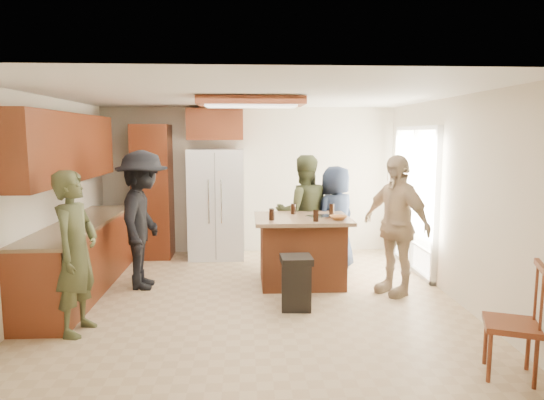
{
  "coord_description": "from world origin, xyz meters",
  "views": [
    {
      "loc": [
        -0.09,
        -5.86,
        2.03
      ],
      "look_at": [
        0.29,
        0.67,
        1.15
      ],
      "focal_mm": 32.0,
      "sensor_mm": 36.0,
      "label": 1
    }
  ],
  "objects": [
    {
      "name": "person_behind_right",
      "position": [
        1.28,
        1.23,
        0.79
      ],
      "size": [
        0.91,
        0.88,
        1.58
      ],
      "primitive_type": "imported",
      "rotation": [
        0.0,
        0.0,
        3.86
      ],
      "color": "#1B2436",
      "rests_on": "ground"
    },
    {
      "name": "person_counter",
      "position": [
        -1.43,
        0.53,
        0.92
      ],
      "size": [
        0.55,
        1.19,
        1.84
      ],
      "primitive_type": "imported",
      "rotation": [
        0.0,
        0.0,
        1.57
      ],
      "color": "black",
      "rests_on": "ground"
    },
    {
      "name": "island_items",
      "position": [
        0.85,
        0.45,
        0.98
      ],
      "size": [
        1.03,
        0.66,
        0.15
      ],
      "color": "silver",
      "rests_on": "kitchen_island"
    },
    {
      "name": "person_behind_left",
      "position": [
        0.8,
        1.29,
        0.87
      ],
      "size": [
        0.88,
        0.57,
        1.74
      ],
      "primitive_type": "imported",
      "rotation": [
        0.0,
        0.0,
        3.21
      ],
      "color": "#3A4025",
      "rests_on": "ground"
    },
    {
      "name": "person_side_right",
      "position": [
        1.83,
        0.1,
        0.89
      ],
      "size": [
        1.0,
        1.18,
        1.79
      ],
      "primitive_type": "imported",
      "rotation": [
        0.0,
        0.0,
        -1.04
      ],
      "color": "tan",
      "rests_on": "ground"
    },
    {
      "name": "refrigerator",
      "position": [
        -0.55,
        2.12,
        0.9
      ],
      "size": [
        0.9,
        0.76,
        1.8
      ],
      "color": "white",
      "rests_on": "ground"
    },
    {
      "name": "back_wall_units",
      "position": [
        -1.33,
        2.2,
        1.38
      ],
      "size": [
        1.8,
        0.6,
        2.45
      ],
      "color": "maroon",
      "rests_on": "ground"
    },
    {
      "name": "left_cabinetry",
      "position": [
        -2.24,
        0.4,
        0.96
      ],
      "size": [
        0.64,
        3.0,
        2.3
      ],
      "color": "maroon",
      "rests_on": "ground"
    },
    {
      "name": "trash_bin",
      "position": [
        0.51,
        -0.39,
        0.32
      ],
      "size": [
        0.37,
        0.37,
        0.63
      ],
      "color": "black",
      "rests_on": "ground"
    },
    {
      "name": "person_front_left",
      "position": [
        -1.81,
        -0.94,
        0.84
      ],
      "size": [
        0.55,
        0.68,
        1.68
      ],
      "primitive_type": "imported",
      "rotation": [
        0.0,
        0.0,
        1.4
      ],
      "color": "#3F4327",
      "rests_on": "ground"
    },
    {
      "name": "spindle_chair",
      "position": [
        2.16,
        -2.11,
        0.45
      ],
      "size": [
        0.55,
        0.55,
        0.99
      ],
      "color": "maroon",
      "rests_on": "ground"
    },
    {
      "name": "room_shell",
      "position": [
        4.37,
        1.64,
        0.87
      ],
      "size": [
        8.0,
        5.2,
        5.0
      ],
      "color": "tan",
      "rests_on": "ground"
    },
    {
      "name": "kitchen_island",
      "position": [
        0.69,
        0.57,
        0.47
      ],
      "size": [
        1.28,
        1.03,
        0.93
      ],
      "color": "brown",
      "rests_on": "ground"
    }
  ]
}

